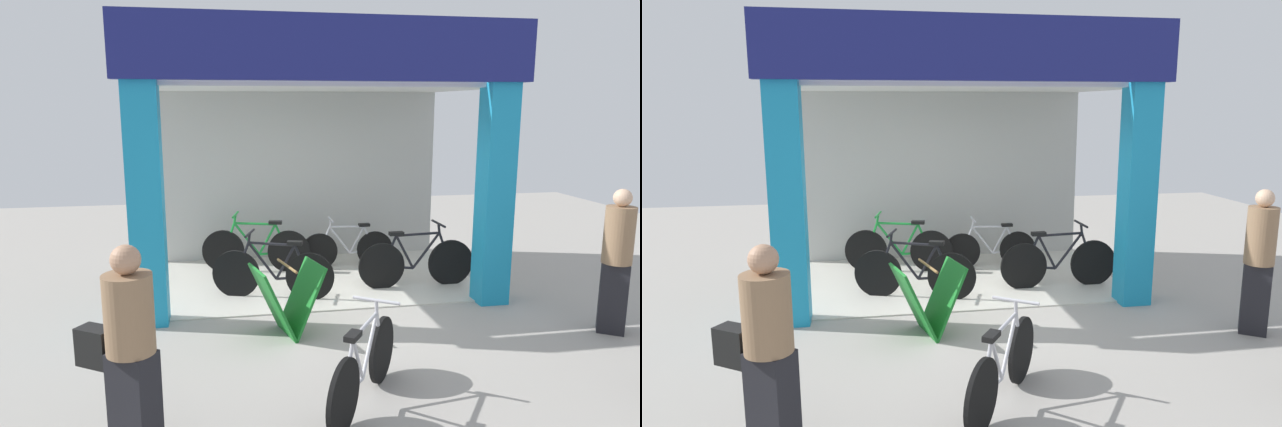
{
  "view_description": "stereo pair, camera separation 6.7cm",
  "coord_description": "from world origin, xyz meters",
  "views": [
    {
      "loc": [
        -1.36,
        -6.8,
        2.6
      ],
      "look_at": [
        0.0,
        0.69,
        1.15
      ],
      "focal_mm": 31.99,
      "sensor_mm": 36.0,
      "label": 1
    },
    {
      "loc": [
        -1.29,
        -6.81,
        2.6
      ],
      "look_at": [
        0.0,
        0.69,
        1.15
      ],
      "focal_mm": 31.99,
      "sensor_mm": 36.0,
      "label": 2
    }
  ],
  "objects": [
    {
      "name": "pedestrian_2",
      "position": [
        3.09,
        -1.22,
        0.86
      ],
      "size": [
        0.45,
        0.45,
        1.68
      ],
      "color": "black",
      "rests_on": "ground"
    },
    {
      "name": "pedestrian_1",
      "position": [
        -2.03,
        -2.78,
        0.85
      ],
      "size": [
        0.68,
        0.57,
        1.65
      ],
      "color": "black",
      "rests_on": "ground"
    },
    {
      "name": "bicycle_inside_0",
      "position": [
        0.67,
        1.89,
        0.33
      ],
      "size": [
        1.51,
        0.41,
        0.83
      ],
      "color": "black",
      "rests_on": "ground"
    },
    {
      "name": "shop_facade",
      "position": [
        0.0,
        1.4,
        1.93
      ],
      "size": [
        4.97,
        3.09,
        3.62
      ],
      "color": "beige",
      "rests_on": "ground"
    },
    {
      "name": "sandwich_board_sign",
      "position": [
        -0.62,
        -0.63,
        0.42
      ],
      "size": [
        0.87,
        0.75,
        0.84
      ],
      "color": "#197226",
      "rests_on": "ground"
    },
    {
      "name": "bicycle_inside_2",
      "position": [
        -0.79,
        1.94,
        0.38
      ],
      "size": [
        1.68,
        0.49,
        0.94
      ],
      "color": "black",
      "rests_on": "ground"
    },
    {
      "name": "bicycle_inside_3",
      "position": [
        1.42,
        0.76,
        0.38
      ],
      "size": [
        1.72,
        0.47,
        0.95
      ],
      "color": "black",
      "rests_on": "ground"
    },
    {
      "name": "ground_plane",
      "position": [
        0.0,
        0.0,
        0.0
      ],
      "size": [
        17.53,
        17.53,
        0.0
      ],
      "primitive_type": "plane",
      "color": "#9E9991",
      "rests_on": "ground"
    },
    {
      "name": "bicycle_inside_1",
      "position": [
        -0.66,
        0.63,
        0.37
      ],
      "size": [
        1.62,
        0.59,
        0.92
      ],
      "color": "black",
      "rests_on": "ground"
    },
    {
      "name": "bicycle_parked_0",
      "position": [
        -0.15,
        -2.32,
        0.35
      ],
      "size": [
        0.94,
        1.36,
        0.89
      ],
      "color": "black",
      "rests_on": "ground"
    }
  ]
}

